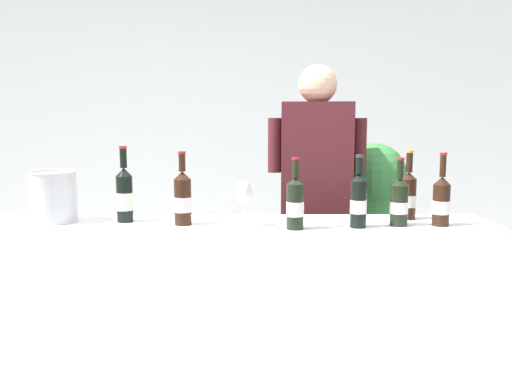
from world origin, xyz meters
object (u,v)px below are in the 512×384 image
(wine_bottle_1, at_px, (183,198))
(wine_bottle_3, at_px, (359,200))
(ice_bucket, at_px, (54,196))
(person_server, at_px, (316,218))
(wine_bottle_0, at_px, (441,201))
(wine_bottle_4, at_px, (125,195))
(wine_bottle_2, at_px, (295,203))
(wine_bottle_5, at_px, (408,195))
(wine_glass, at_px, (243,194))
(potted_shrub, at_px, (356,207))
(wine_bottle_6, at_px, (399,202))

(wine_bottle_1, xyz_separation_m, wine_bottle_3, (0.79, -0.07, -0.00))
(ice_bucket, distance_m, person_server, 1.44)
(person_server, bearing_deg, wine_bottle_0, -54.79)
(person_server, bearing_deg, wine_bottle_4, -149.09)
(wine_bottle_1, relative_size, wine_bottle_3, 1.03)
(wine_bottle_2, distance_m, wine_bottle_5, 0.61)
(wine_bottle_5, height_order, wine_glass, wine_bottle_5)
(ice_bucket, xyz_separation_m, potted_shrub, (1.60, 0.90, -0.20))
(wine_bottle_2, height_order, wine_bottle_6, wine_bottle_2)
(wine_bottle_4, relative_size, person_server, 0.21)
(ice_bucket, bearing_deg, person_server, 23.90)
(wine_bottle_1, height_order, person_server, person_server)
(wine_bottle_2, bearing_deg, ice_bucket, 171.00)
(wine_bottle_0, relative_size, wine_bottle_6, 1.07)
(wine_bottle_1, distance_m, person_server, 0.97)
(wine_bottle_6, xyz_separation_m, potted_shrub, (0.01, 1.00, -0.19))
(wine_glass, distance_m, potted_shrub, 1.25)
(wine_glass, xyz_separation_m, ice_bucket, (-0.89, 0.11, -0.02))
(wine_glass, relative_size, ice_bucket, 0.87)
(wine_bottle_3, bearing_deg, potted_shrub, 79.20)
(wine_bottle_0, relative_size, wine_bottle_2, 1.05)
(wine_bottle_6, bearing_deg, wine_bottle_3, -168.93)
(ice_bucket, bearing_deg, wine_bottle_6, -3.79)
(wine_bottle_0, xyz_separation_m, wine_bottle_5, (-0.10, 0.16, 0.01))
(wine_bottle_5, height_order, person_server, person_server)
(ice_bucket, bearing_deg, wine_bottle_0, -3.42)
(wine_bottle_1, relative_size, wine_bottle_6, 1.08)
(wine_bottle_5, distance_m, potted_shrub, 0.87)
(wine_bottle_0, height_order, ice_bucket, wine_bottle_0)
(person_server, bearing_deg, wine_bottle_1, -136.54)
(potted_shrub, bearing_deg, wine_bottle_1, -135.41)
(wine_bottle_0, relative_size, wine_bottle_4, 0.93)
(person_server, height_order, potted_shrub, person_server)
(wine_bottle_6, bearing_deg, wine_bottle_1, 178.25)
(wine_bottle_6, height_order, wine_glass, wine_bottle_6)
(wine_bottle_6, bearing_deg, wine_bottle_2, -171.44)
(wine_bottle_5, distance_m, wine_bottle_6, 0.18)
(wine_bottle_5, bearing_deg, wine_bottle_4, -177.71)
(wine_glass, bearing_deg, person_server, 59.00)
(wine_bottle_5, distance_m, wine_glass, 0.80)
(ice_bucket, bearing_deg, wine_bottle_4, -0.56)
(wine_glass, bearing_deg, ice_bucket, 173.04)
(wine_bottle_0, distance_m, wine_bottle_1, 1.17)
(wine_bottle_3, bearing_deg, wine_bottle_0, 5.42)
(wine_bottle_5, bearing_deg, person_server, 125.69)
(potted_shrub, bearing_deg, wine_bottle_6, -90.39)
(wine_bottle_1, bearing_deg, wine_bottle_5, 6.74)
(wine_bottle_1, relative_size, wine_bottle_4, 0.94)
(wine_bottle_4, distance_m, wine_glass, 0.57)
(wine_bottle_5, height_order, ice_bucket, wine_bottle_5)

